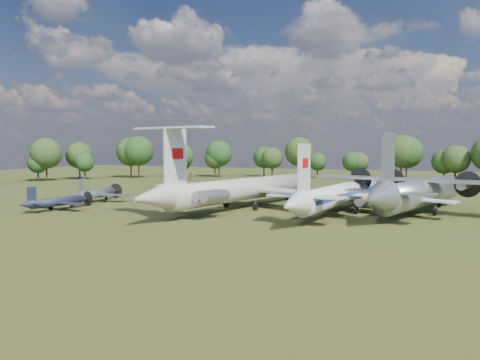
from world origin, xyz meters
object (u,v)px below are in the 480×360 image
at_px(small_prop_west, 57,204).
at_px(il62_airliner, 247,193).
at_px(tu104_jet, 341,198).
at_px(an12_transport, 421,196).
at_px(small_prop_northwest, 97,196).
at_px(person_on_il62, 191,177).

bearing_deg(small_prop_west, il62_airliner, 37.02).
bearing_deg(tu104_jet, an12_transport, 22.83).
xyz_separation_m(il62_airliner, small_prop_west, (-27.99, -15.15, -1.54)).
distance_m(small_prop_northwest, person_on_il62, 29.00).
height_order(il62_airliner, an12_transport, an12_transport).
bearing_deg(an12_transport, small_prop_west, -144.26).
relative_size(small_prop_northwest, person_on_il62, 9.65).
relative_size(il62_airliner, person_on_il62, 31.16).
bearing_deg(tu104_jet, il62_airliner, -169.50).
xyz_separation_m(il62_airliner, person_on_il62, (-3.21, -14.16, 3.44)).
distance_m(tu104_jet, small_prop_west, 46.80).
bearing_deg(small_prop_west, tu104_jet, 28.80).
relative_size(an12_transport, small_prop_northwest, 2.50).
height_order(tu104_jet, an12_transport, an12_transport).
xyz_separation_m(small_prop_west, small_prop_northwest, (-1.63, 11.94, 0.14)).
relative_size(il62_airliner, small_prop_west, 3.67).
bearing_deg(il62_airliner, tu104_jet, 16.38).
xyz_separation_m(an12_transport, small_prop_west, (-55.73, -19.53, -1.64)).
bearing_deg(small_prop_west, an12_transport, 27.92).
xyz_separation_m(tu104_jet, small_prop_northwest, (-45.54, -4.22, -1.10)).
bearing_deg(il62_airliner, small_prop_northwest, -161.05).
xyz_separation_m(il62_airliner, tu104_jet, (15.91, 1.01, -0.29)).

